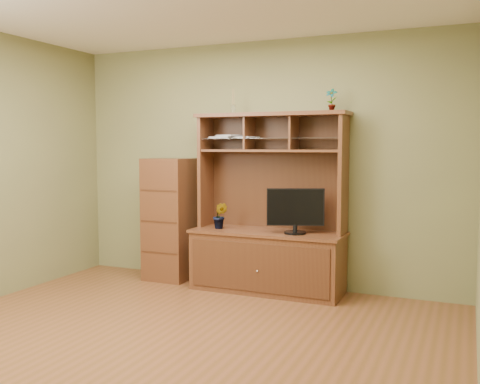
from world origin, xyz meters
The scene contains 8 objects.
room centered at (0.00, 0.00, 1.35)m, with size 4.54×4.04×2.74m.
media_hutch centered at (0.20, 1.73, 0.52)m, with size 1.66×0.61×1.90m.
monitor centered at (0.52, 1.64, 0.90)m, with size 0.56×0.26×0.47m.
orchid_plant centered at (-0.33, 1.65, 0.79)m, with size 0.16×0.13×0.29m, color #296121.
top_plant centered at (0.84, 1.80, 2.02)m, with size 0.12×0.08×0.23m, color #3B6523.
reed_diffuser centered at (-0.24, 1.81, 2.01)m, with size 0.05×0.05×0.27m.
magazines centered at (-0.25, 1.81, 1.65)m, with size 0.56×0.27×0.04m.
side_cabinet centered at (-1.04, 1.75, 0.70)m, with size 0.50×0.46×1.41m.
Camera 1 is at (2.16, -3.57, 1.55)m, focal length 40.00 mm.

